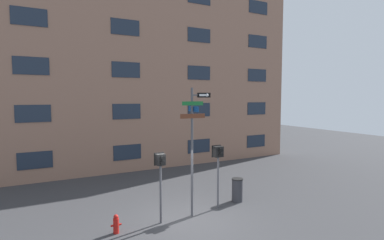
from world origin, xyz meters
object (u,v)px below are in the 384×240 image
at_px(pedestrian_signal_right, 218,158).
at_px(trash_bin, 237,190).
at_px(street_sign_pole, 193,140).
at_px(fire_hydrant, 116,224).
at_px(pedestrian_signal_left, 161,168).

relative_size(pedestrian_signal_right, trash_bin, 2.55).
bearing_deg(trash_bin, street_sign_pole, -168.41).
xyz_separation_m(street_sign_pole, trash_bin, (2.37, 0.49, -2.37)).
height_order(street_sign_pole, fire_hydrant, street_sign_pole).
relative_size(pedestrian_signal_left, trash_bin, 2.52).
relative_size(street_sign_pole, pedestrian_signal_left, 1.91).
xyz_separation_m(pedestrian_signal_left, fire_hydrant, (-1.59, -0.06, -1.66)).
bearing_deg(street_sign_pole, pedestrian_signal_left, -177.60).
bearing_deg(trash_bin, pedestrian_signal_right, -165.95).
distance_m(pedestrian_signal_right, trash_bin, 1.93).
height_order(street_sign_pole, pedestrian_signal_right, street_sign_pole).
height_order(street_sign_pole, trash_bin, street_sign_pole).
height_order(pedestrian_signal_right, trash_bin, pedestrian_signal_right).
bearing_deg(street_sign_pole, fire_hydrant, -177.78).
distance_m(pedestrian_signal_left, fire_hydrant, 2.30).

